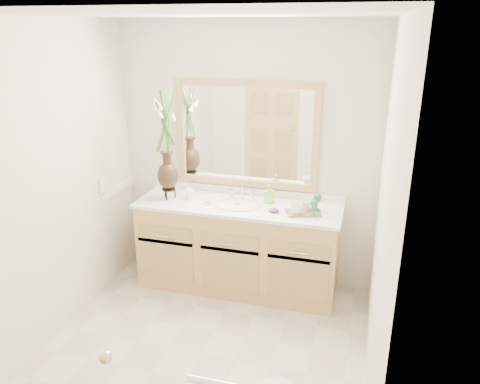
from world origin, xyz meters
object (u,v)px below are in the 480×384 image
(flower_vase, at_px, (166,132))
(soap_bottle, at_px, (269,194))
(tray, at_px, (303,212))
(tumbler, at_px, (190,194))

(flower_vase, distance_m, soap_bottle, 1.07)
(soap_bottle, bearing_deg, tray, -26.11)
(tray, bearing_deg, tumbler, 155.45)
(flower_vase, relative_size, tray, 3.27)
(flower_vase, relative_size, tumbler, 9.85)
(tumbler, xyz_separation_m, tray, (1.06, -0.07, -0.04))
(flower_vase, bearing_deg, soap_bottle, 8.85)
(tumbler, relative_size, soap_bottle, 0.61)
(tumbler, bearing_deg, soap_bottle, 8.21)
(tumbler, relative_size, tray, 0.33)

